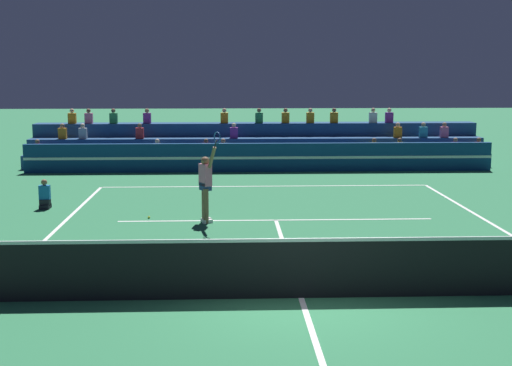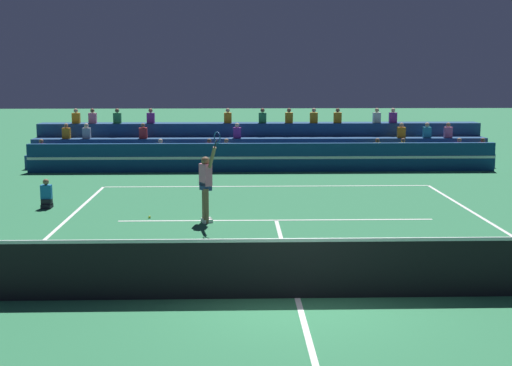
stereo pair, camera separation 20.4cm
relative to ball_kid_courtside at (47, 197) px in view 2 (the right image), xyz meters
The scene contains 8 objects.
ground_plane 10.48m from the ball_kid_courtside, 52.06° to the right, with size 120.00×120.00×0.00m, color #2D7A4C.
court_lines 10.48m from the ball_kid_courtside, 52.06° to the right, with size 11.10×23.90×0.01m.
tennis_net 10.48m from the ball_kid_courtside, 52.06° to the right, with size 12.00×0.10×1.10m.
sponsor_banner_wall 9.62m from the ball_kid_courtside, 47.94° to the left, with size 18.00×0.26×1.10m.
bleacher_stand 11.63m from the ball_kid_courtside, 56.34° to the left, with size 18.73×2.85×2.28m.
ball_kid_courtside is the anchor object (origin of this frame).
tennis_player 5.09m from the ball_kid_courtside, 23.70° to the right, with size 0.62×0.96×2.45m.
tennis_ball 3.44m from the ball_kid_courtside, 25.77° to the right, with size 0.07×0.07×0.07m, color #C6DB33.
Camera 2 is at (-1.06, -11.83, 3.92)m, focal length 50.00 mm.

